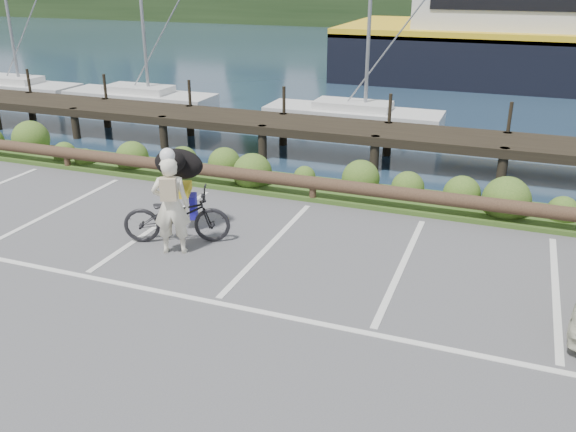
% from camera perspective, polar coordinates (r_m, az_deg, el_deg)
% --- Properties ---
extents(ground, '(72.00, 72.00, 0.00)m').
position_cam_1_polar(ground, '(10.37, -5.87, -7.03)').
color(ground, '#4D4D4F').
extents(harbor_backdrop, '(170.00, 160.00, 30.00)m').
position_cam_1_polar(harbor_backdrop, '(86.80, 19.15, 17.65)').
color(harbor_backdrop, '#1C2F43').
rests_on(harbor_backdrop, ground).
extents(vegetation_strip, '(34.00, 1.60, 0.10)m').
position_cam_1_polar(vegetation_strip, '(14.85, 3.19, 2.48)').
color(vegetation_strip, '#3D5B21').
rests_on(vegetation_strip, ground).
extents(log_rail, '(32.00, 0.30, 0.60)m').
position_cam_1_polar(log_rail, '(14.24, 2.32, 1.40)').
color(log_rail, '#443021').
rests_on(log_rail, ground).
extents(bicycle, '(2.21, 1.45, 1.10)m').
position_cam_1_polar(bicycle, '(12.12, -10.38, 0.02)').
color(bicycle, black).
rests_on(bicycle, ground).
extents(cyclist, '(0.81, 0.68, 1.90)m').
position_cam_1_polar(cyclist, '(11.53, -10.88, 0.96)').
color(cyclist, '#F3ECCE').
rests_on(cyclist, ground).
extents(dog, '(0.88, 1.18, 0.62)m').
position_cam_1_polar(dog, '(12.46, -10.20, 4.83)').
color(dog, black).
rests_on(dog, bicycle).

